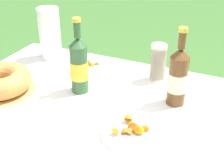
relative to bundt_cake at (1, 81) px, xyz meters
The scene contains 9 objects.
garden_table 0.65m from the bundt_cake, ahead, with size 1.71×1.01×0.75m.
tablecloth 0.64m from the bundt_cake, ahead, with size 1.72×1.02×0.10m.
bundt_cake is the anchor object (origin of this frame).
cup_stack 0.70m from the bundt_cake, 32.73° to the left, with size 0.07×0.07×0.18m.
cider_bottle_green 0.35m from the bundt_cake, 24.78° to the left, with size 0.08×0.08×0.33m.
cider_bottle_amber 0.75m from the bundt_cake, 16.75° to the left, with size 0.08×0.08×0.32m.
snack_plate_near 0.62m from the bundt_cake, ahead, with size 0.24×0.24×0.06m.
snack_plate_left 0.43m from the bundt_cake, 56.80° to the left, with size 0.24×0.24×0.06m.
paper_towel_roll 0.40m from the bundt_cake, 90.88° to the left, with size 0.11×0.11×0.27m.
Camera 1 is at (0.28, -0.89, 1.44)m, focal length 50.00 mm.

